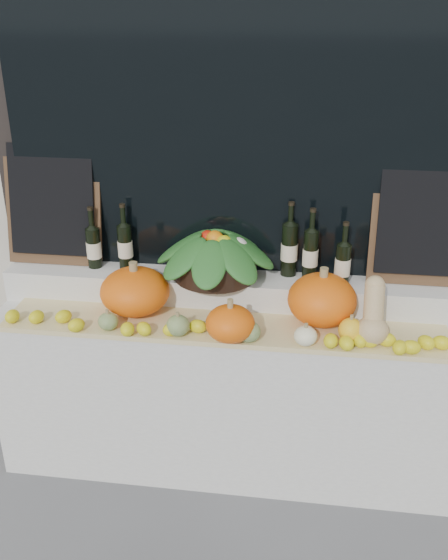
% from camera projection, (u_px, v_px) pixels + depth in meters
% --- Properties ---
extents(storefront_facade, '(7.00, 0.94, 4.50)m').
position_uv_depth(storefront_facade, '(245.00, 10.00, 3.12)').
color(storefront_facade, beige).
rests_on(storefront_facade, ground).
extents(display_sill, '(2.30, 0.55, 0.88)m').
position_uv_depth(display_sill, '(226.00, 391.00, 3.25)').
color(display_sill, silver).
rests_on(display_sill, ground).
extents(rear_tier, '(2.30, 0.25, 0.16)m').
position_uv_depth(rear_tier, '(230.00, 290.00, 3.16)').
color(rear_tier, silver).
rests_on(rear_tier, display_sill).
extents(straw_bedding, '(2.10, 0.32, 0.02)m').
position_uv_depth(straw_bedding, '(223.00, 328.00, 2.95)').
color(straw_bedding, tan).
rests_on(straw_bedding, display_sill).
extents(pumpkin_left, '(0.45, 0.45, 0.23)m').
position_uv_depth(pumpkin_left, '(135.00, 291.00, 3.02)').
color(pumpkin_left, orange).
rests_on(pumpkin_left, straw_bedding).
extents(pumpkin_right, '(0.42, 0.42, 0.24)m').
position_uv_depth(pumpkin_right, '(322.00, 300.00, 2.92)').
color(pumpkin_right, orange).
rests_on(pumpkin_right, straw_bedding).
extents(pumpkin_center, '(0.23, 0.23, 0.17)m').
position_uv_depth(pumpkin_center, '(230.00, 324.00, 2.79)').
color(pumpkin_center, orange).
rests_on(pumpkin_center, straw_bedding).
extents(butternut_squash, '(0.14, 0.21, 0.29)m').
position_uv_depth(butternut_squash, '(373.00, 316.00, 2.77)').
color(butternut_squash, tan).
rests_on(butternut_squash, straw_bedding).
extents(decorative_gourds, '(1.21, 0.17, 0.14)m').
position_uv_depth(decorative_gourds, '(241.00, 328.00, 2.82)').
color(decorative_gourds, '#2A5A1B').
rests_on(decorative_gourds, straw_bedding).
extents(lemon_heap, '(2.20, 0.16, 0.06)m').
position_uv_depth(lemon_heap, '(219.00, 331.00, 2.83)').
color(lemon_heap, yellow).
rests_on(lemon_heap, straw_bedding).
extents(produce_bowl, '(0.63, 0.63, 0.25)m').
position_uv_depth(produce_bowl, '(215.00, 253.00, 3.07)').
color(produce_bowl, black).
rests_on(produce_bowl, rear_tier).
extents(wine_bottle_far_left, '(0.08, 0.08, 0.32)m').
position_uv_depth(wine_bottle_far_left, '(94.00, 247.00, 3.18)').
color(wine_bottle_far_left, black).
rests_on(wine_bottle_far_left, rear_tier).
extents(wine_bottle_near_left, '(0.08, 0.08, 0.34)m').
position_uv_depth(wine_bottle_near_left, '(125.00, 246.00, 3.17)').
color(wine_bottle_near_left, black).
rests_on(wine_bottle_near_left, rear_tier).
extents(wine_bottle_tall, '(0.08, 0.08, 0.38)m').
position_uv_depth(wine_bottle_tall, '(289.00, 249.00, 3.09)').
color(wine_bottle_tall, black).
rests_on(wine_bottle_tall, rear_tier).
extents(wine_bottle_near_right, '(0.08, 0.08, 0.37)m').
position_uv_depth(wine_bottle_near_right, '(310.00, 254.00, 3.04)').
color(wine_bottle_near_right, black).
rests_on(wine_bottle_near_right, rear_tier).
extents(wine_bottle_far_right, '(0.08, 0.08, 0.32)m').
position_uv_depth(wine_bottle_far_right, '(343.00, 264.00, 2.99)').
color(wine_bottle_far_right, black).
rests_on(wine_bottle_far_right, rear_tier).
extents(chalkboard_left, '(0.50, 0.14, 0.61)m').
position_uv_depth(chalkboard_left, '(52.00, 203.00, 3.16)').
color(chalkboard_left, '#4C331E').
rests_on(chalkboard_left, rear_tier).
extents(chalkboard_right, '(0.50, 0.14, 0.61)m').
position_uv_depth(chalkboard_right, '(425.00, 219.00, 2.94)').
color(chalkboard_right, '#4C331E').
rests_on(chalkboard_right, rear_tier).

